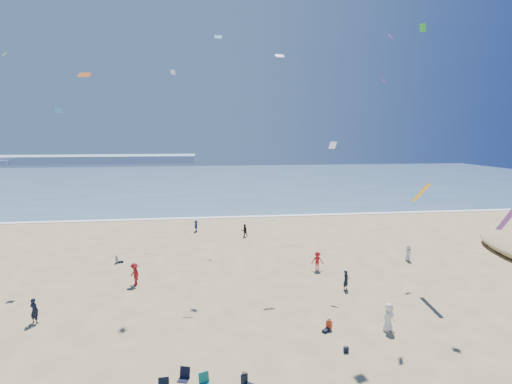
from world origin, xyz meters
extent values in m
cube|color=#476B84|center=(0.00, 95.00, 0.03)|extent=(220.00, 100.00, 0.06)
cube|color=white|center=(0.00, 45.00, 0.04)|extent=(220.00, 1.20, 0.08)
cube|color=#7A8EA8|center=(-60.00, 170.00, 1.60)|extent=(110.00, 20.00, 3.20)
imported|color=red|center=(9.39, 20.08, 0.89)|extent=(1.19, 0.75, 1.77)
imported|color=black|center=(-12.53, 12.23, 0.89)|extent=(0.76, 0.64, 1.77)
imported|color=#394A9F|center=(-2.18, 36.57, 0.77)|extent=(0.56, 1.45, 1.53)
imported|color=black|center=(10.37, 15.10, 0.82)|extent=(0.71, 0.68, 1.64)
imported|color=silver|center=(19.23, 21.60, 0.82)|extent=(0.62, 0.86, 1.64)
imported|color=maroon|center=(-6.97, 18.41, 0.96)|extent=(1.30, 1.43, 1.92)
imported|color=black|center=(3.84, 33.18, 0.80)|extent=(0.93, 0.82, 1.60)
imported|color=white|center=(10.68, 8.12, 0.93)|extent=(1.08, 0.93, 1.86)
cube|color=black|center=(-1.20, 3.73, 0.19)|extent=(0.30, 0.22, 0.38)
cube|color=black|center=(7.06, 5.98, 0.17)|extent=(0.28, 0.18, 0.34)
cube|color=purple|center=(6.10, 22.54, 19.79)|extent=(0.88, 0.51, 0.32)
cube|color=blue|center=(-13.93, 23.72, 14.77)|extent=(0.56, 0.31, 0.38)
cube|color=#168DC4|center=(0.47, 22.71, 21.33)|extent=(0.70, 0.33, 0.34)
cube|color=purple|center=(18.01, 25.32, 22.52)|extent=(0.73, 0.71, 0.55)
cube|color=orange|center=(-8.72, 13.49, 16.55)|extent=(0.90, 0.54, 0.32)
cube|color=silver|center=(-4.66, 38.00, 20.40)|extent=(0.66, 0.58, 0.64)
cube|color=#EAFF2B|center=(-23.44, 35.97, 21.75)|extent=(0.66, 0.67, 0.41)
cube|color=green|center=(16.37, 16.15, 21.00)|extent=(0.52, 0.53, 0.58)
cube|color=#752098|center=(11.96, 13.21, 16.53)|extent=(0.57, 0.83, 0.42)
cube|color=white|center=(9.93, 18.15, 11.73)|extent=(0.75, 0.73, 0.59)
cube|color=green|center=(3.09, 38.83, 28.04)|extent=(0.27, 0.49, 0.37)
cube|color=#612698|center=(17.96, 7.47, 7.41)|extent=(0.35, 3.14, 2.21)
cube|color=#FEAA1A|center=(16.49, 15.15, 7.93)|extent=(0.35, 2.64, 1.87)
camera|label=1|loc=(-1.00, -14.92, 12.68)|focal=28.00mm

